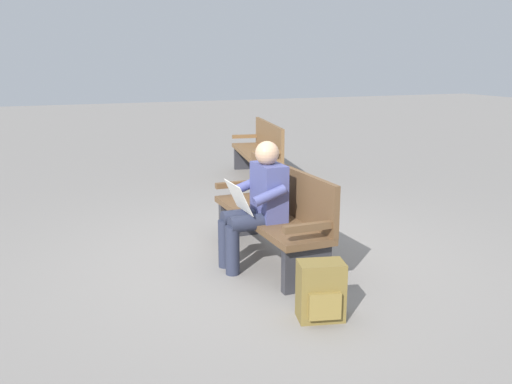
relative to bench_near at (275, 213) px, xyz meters
name	(u,v)px	position (x,y,z in m)	size (l,w,h in m)	color
ground_plane	(268,259)	(0.00, 0.07, -0.46)	(40.00, 40.00, 0.00)	gray
bench_near	(275,213)	(0.00, 0.00, 0.00)	(1.81, 0.52, 0.90)	brown
person_seated	(258,201)	(-0.13, 0.23, 0.17)	(0.58, 0.58, 1.18)	#474C84
backpack	(321,291)	(-1.33, 0.20, -0.24)	(0.31, 0.38, 0.45)	brown
bench_far	(260,150)	(3.52, -1.25, 0.00)	(1.85, 0.77, 0.90)	brown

